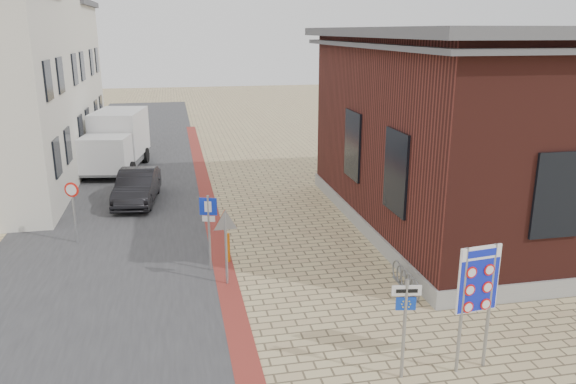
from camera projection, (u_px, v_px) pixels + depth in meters
name	position (u px, v px, depth m)	size (l,w,h in m)	color
ground	(333.00, 343.00, 12.50)	(120.00, 120.00, 0.00)	tan
road_strip	(125.00, 183.00, 25.54)	(7.00, 60.00, 0.02)	#38383A
curb_strip	(210.00, 211.00, 21.51)	(0.60, 40.00, 0.02)	maroon
brick_building	(525.00, 125.00, 19.85)	(13.00, 13.00, 6.80)	gray
townhouse_mid	(0.00, 78.00, 26.04)	(7.40, 6.40, 9.10)	silver
townhouse_far	(31.00, 77.00, 31.79)	(7.40, 6.40, 8.30)	silver
bike_rack	(405.00, 281.00, 15.01)	(0.08, 1.80, 0.60)	slate
sedan	(137.00, 187.00, 22.51)	(1.41, 4.05, 1.33)	black
box_truck	(117.00, 141.00, 27.65)	(3.01, 5.72, 2.85)	slate
border_sign	(478.00, 282.00, 11.03)	(0.92, 0.16, 2.70)	gray
essen_sign	(405.00, 315.00, 10.89)	(0.58, 0.13, 2.14)	gray
parking_sign	(209.00, 221.00, 15.85)	(0.49, 0.20, 2.27)	gray
yield_sign	(226.00, 230.00, 14.96)	(0.75, 0.10, 2.11)	gray
speed_sign	(73.00, 203.00, 18.01)	(0.46, 0.21, 2.06)	gray
bollard	(229.00, 248.00, 16.72)	(0.08, 0.08, 0.92)	orange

